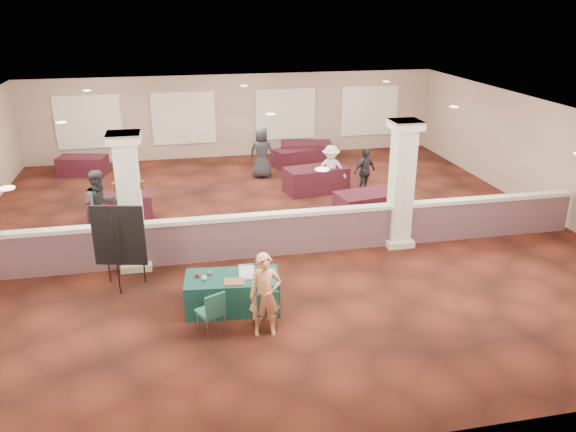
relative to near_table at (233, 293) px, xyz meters
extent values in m
plane|color=#4F1E13|center=(1.50, 3.86, -0.36)|extent=(16.00, 16.00, 0.00)
cube|color=#866E5C|center=(1.50, 11.86, 1.24)|extent=(16.00, 0.04, 3.20)
cube|color=#866E5C|center=(1.50, -4.14, 1.24)|extent=(16.00, 0.04, 3.20)
cube|color=#866E5C|center=(9.50, 3.86, 1.24)|extent=(0.04, 16.00, 3.20)
cube|color=silver|center=(1.50, 3.86, 2.84)|extent=(16.00, 16.00, 0.02)
cube|color=brown|center=(1.50, 2.36, 0.14)|extent=(15.60, 0.20, 1.00)
cube|color=beige|center=(1.50, 2.36, 0.69)|extent=(15.60, 0.28, 0.10)
cube|color=beige|center=(-2.00, 2.36, 1.24)|extent=(0.50, 0.50, 3.20)
cube|color=beige|center=(-2.00, 2.36, -0.28)|extent=(0.70, 0.70, 0.16)
cube|color=beige|center=(-2.00, 2.36, 2.74)|extent=(0.72, 0.72, 0.20)
cube|color=beige|center=(4.50, 2.36, 1.24)|extent=(0.50, 0.50, 3.20)
cube|color=beige|center=(4.50, 2.36, -0.28)|extent=(0.70, 0.70, 0.16)
cube|color=beige|center=(4.50, 2.36, 2.74)|extent=(0.72, 0.72, 0.20)
cylinder|color=brown|center=(-2.28, 2.36, 1.64)|extent=(0.12, 0.12, 0.18)
cylinder|color=#EDE2C9|center=(-2.28, 2.36, 1.64)|extent=(0.09, 0.09, 0.10)
cylinder|color=brown|center=(-1.72, 2.36, 1.64)|extent=(0.12, 0.12, 0.18)
cylinder|color=#EDE2C9|center=(-1.72, 2.36, 1.64)|extent=(0.09, 0.09, 0.10)
cube|color=#0D312C|center=(0.00, 0.00, 0.00)|extent=(1.95, 1.12, 0.72)
cube|color=#1C534C|center=(0.51, -0.87, 0.07)|extent=(0.49, 0.49, 0.06)
cube|color=#1C534C|center=(0.54, -1.07, 0.31)|extent=(0.42, 0.10, 0.42)
cylinder|color=slate|center=(0.36, -1.08, -0.16)|extent=(0.03, 0.03, 0.40)
cylinder|color=slate|center=(0.72, -1.03, -0.16)|extent=(0.03, 0.03, 0.40)
cylinder|color=slate|center=(0.31, -0.72, -0.16)|extent=(0.03, 0.03, 0.40)
cylinder|color=slate|center=(0.67, -0.67, -0.16)|extent=(0.03, 0.03, 0.40)
cube|color=#1C534C|center=(-0.50, -0.78, 0.07)|extent=(0.59, 0.59, 0.06)
cube|color=#1C534C|center=(-0.41, -0.96, 0.31)|extent=(0.40, 0.23, 0.42)
cylinder|color=slate|center=(-0.58, -1.02, -0.16)|extent=(0.03, 0.03, 0.40)
cylinder|color=slate|center=(-0.26, -0.86, -0.16)|extent=(0.03, 0.03, 0.40)
cylinder|color=slate|center=(-0.74, -0.69, -0.16)|extent=(0.03, 0.03, 0.40)
cylinder|color=slate|center=(-0.42, -0.54, -0.16)|extent=(0.03, 0.03, 0.40)
cube|color=black|center=(-2.22, 1.36, 0.87)|extent=(1.10, 0.32, 1.34)
cylinder|color=black|center=(-2.54, 1.69, 0.54)|extent=(0.04, 0.04, 1.79)
cylinder|color=black|center=(-1.78, 1.51, 0.54)|extent=(0.04, 0.04, 1.79)
cylinder|color=black|center=(-2.29, 1.09, 0.54)|extent=(0.04, 0.04, 1.79)
imported|color=#E78E64|center=(0.50, -1.03, 0.46)|extent=(0.59, 0.40, 1.63)
cube|color=black|center=(-2.57, 5.65, 0.00)|extent=(1.80, 0.98, 0.71)
cube|color=black|center=(3.50, 6.86, 0.04)|extent=(2.13, 1.33, 0.81)
cube|color=black|center=(4.42, 4.16, 0.04)|extent=(2.13, 1.34, 0.81)
cube|color=black|center=(-4.18, 10.36, -0.02)|extent=(1.80, 1.16, 0.67)
cube|color=black|center=(3.50, 9.93, -0.03)|extent=(1.80, 1.30, 0.66)
cube|color=black|center=(4.00, 10.36, 0.03)|extent=(2.07, 1.31, 0.78)
imported|color=black|center=(-2.87, 4.06, 0.60)|extent=(1.05, 0.96, 1.92)
imported|color=silver|center=(3.94, 6.70, 0.42)|extent=(1.09, 0.76, 1.55)
imported|color=black|center=(4.95, 6.31, 0.39)|extent=(0.98, 0.77, 1.50)
imported|color=black|center=(2.04, 8.78, 0.53)|extent=(0.99, 0.75, 1.77)
cube|color=silver|center=(0.29, -0.08, 0.37)|extent=(0.35, 0.26, 0.02)
cube|color=silver|center=(0.30, 0.03, 0.48)|extent=(0.32, 0.05, 0.22)
cube|color=silver|center=(0.30, 0.03, 0.47)|extent=(0.29, 0.03, 0.19)
cube|color=#A94B1B|center=(0.02, -0.25, 0.37)|extent=(0.42, 0.33, 0.03)
sphere|color=beige|center=(-0.55, -0.04, 0.41)|extent=(0.11, 0.11, 0.11)
sphere|color=#5D1219|center=(-0.68, 0.12, 0.41)|extent=(0.10, 0.10, 0.10)
sphere|color=#525257|center=(-0.43, 0.16, 0.41)|extent=(0.10, 0.10, 0.10)
cube|color=red|center=(0.61, -0.34, 0.36)|extent=(0.12, 0.04, 0.01)
camera|label=1|loc=(-0.93, -10.00, 5.54)|focal=35.00mm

